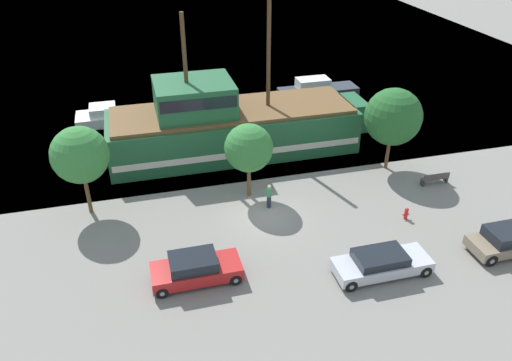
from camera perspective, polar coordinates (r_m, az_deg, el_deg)
The scene contains 14 objects.
ground_plane at distance 30.34m, azimuth 0.97°, elevation -3.82°, with size 160.00×160.00×0.00m, color gray.
water_surface at distance 70.51m, azimuth -9.11°, elevation 16.23°, with size 80.00×80.00×0.00m, color slate.
pirate_ship at distance 36.69m, azimuth -3.06°, elevation 6.35°, with size 19.20×5.76×11.49m.
moored_boat_dockside at distance 43.72m, azimuth -16.61°, elevation 7.06°, with size 5.23×2.57×1.52m.
moored_boat_outer at distance 47.51m, azimuth 6.96°, elevation 10.18°, with size 7.40×2.22×1.89m.
parked_car_curb_front at distance 26.44m, azimuth 14.12°, elevation -9.13°, with size 5.00×1.91×1.28m.
parked_car_curb_mid at distance 25.42m, azimuth -6.93°, elevation -9.97°, with size 4.49×1.93×1.47m.
parked_car_curb_rear at distance 30.20m, azimuth 26.76°, elevation -6.15°, with size 4.13×1.92×1.46m.
fire_hydrant at distance 30.98m, azimuth 16.79°, elevation -3.58°, with size 0.42×0.25×0.76m.
bench_promenade_east at distance 35.12m, azimuth 19.81°, elevation 0.23°, with size 1.88×0.45×0.85m.
pedestrian_walking_near at distance 30.50m, azimuth 1.50°, elevation -1.79°, with size 0.32×0.32×1.61m.
tree_row_east at distance 30.23m, azimuth -19.48°, elevation 2.76°, with size 3.33×3.33×5.58m.
tree_row_mideast at distance 30.39m, azimuth -0.85°, elevation 3.73°, with size 2.99×2.99×4.91m.
tree_row_midwest at distance 34.71m, azimuth 15.40°, elevation 7.02°, with size 3.84×3.84×5.81m.
Camera 1 is at (-6.87, -24.03, 17.20)m, focal length 35.00 mm.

